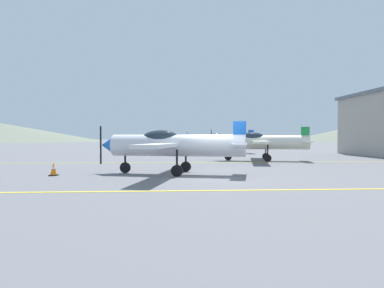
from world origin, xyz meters
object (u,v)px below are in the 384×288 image
Objects in this scene: airplane_mid at (260,142)px; traffic_cone_front at (54,169)px; airplane_far at (221,140)px; airplane_near at (172,145)px.

traffic_cone_front is at bearing -143.27° from airplane_mid.
airplane_mid is 14.59m from traffic_cone_front.
airplane_far is at bearing 96.35° from airplane_mid.
airplane_mid reaches higher than traffic_cone_front.
airplane_mid is at bearing 36.73° from traffic_cone_front.
airplane_far reaches higher than traffic_cone_front.
airplane_near is 5.41m from traffic_cone_front.
airplane_mid is 11.13m from airplane_far.
airplane_near is at bearing -104.85° from airplane_far.
traffic_cone_front is (-5.29, -0.37, -1.08)m from airplane_near.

